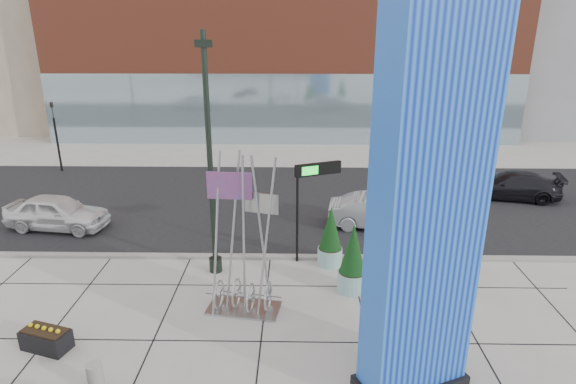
{
  "coord_description": "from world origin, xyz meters",
  "views": [
    {
      "loc": [
        1.95,
        -12.18,
        8.36
      ],
      "look_at": [
        1.7,
        2.0,
        3.35
      ],
      "focal_mm": 30.0,
      "sensor_mm": 36.0,
      "label": 1
    }
  ],
  "objects_px": {
    "blue_pylon": "(426,223)",
    "concrete_bollard": "(95,377)",
    "public_art_sculpture": "(243,271)",
    "car_silver_mid": "(379,212)",
    "overhead_street_sign": "(316,180)",
    "lamp_post": "(211,182)",
    "car_white_west": "(57,213)"
  },
  "relations": [
    {
      "from": "blue_pylon",
      "to": "concrete_bollard",
      "type": "xyz_separation_m",
      "value": [
        -7.57,
        -0.33,
        -3.91
      ]
    },
    {
      "from": "public_art_sculpture",
      "to": "car_silver_mid",
      "type": "relative_size",
      "value": 1.17
    },
    {
      "from": "blue_pylon",
      "to": "car_silver_mid",
      "type": "relative_size",
      "value": 2.07
    },
    {
      "from": "blue_pylon",
      "to": "concrete_bollard",
      "type": "distance_m",
      "value": 8.52
    },
    {
      "from": "overhead_street_sign",
      "to": "concrete_bollard",
      "type": "bearing_deg",
      "value": -151.06
    },
    {
      "from": "blue_pylon",
      "to": "overhead_street_sign",
      "type": "relative_size",
      "value": 2.39
    },
    {
      "from": "blue_pylon",
      "to": "public_art_sculpture",
      "type": "height_order",
      "value": "blue_pylon"
    },
    {
      "from": "blue_pylon",
      "to": "overhead_street_sign",
      "type": "xyz_separation_m",
      "value": [
        -2.13,
        6.4,
        -1.1
      ]
    },
    {
      "from": "blue_pylon",
      "to": "public_art_sculpture",
      "type": "relative_size",
      "value": 1.77
    },
    {
      "from": "car_silver_mid",
      "to": "blue_pylon",
      "type": "bearing_deg",
      "value": -177.15
    },
    {
      "from": "lamp_post",
      "to": "blue_pylon",
      "type": "bearing_deg",
      "value": -44.77
    },
    {
      "from": "public_art_sculpture",
      "to": "overhead_street_sign",
      "type": "height_order",
      "value": "public_art_sculpture"
    },
    {
      "from": "lamp_post",
      "to": "overhead_street_sign",
      "type": "height_order",
      "value": "lamp_post"
    },
    {
      "from": "lamp_post",
      "to": "overhead_street_sign",
      "type": "bearing_deg",
      "value": 12.79
    },
    {
      "from": "car_white_west",
      "to": "car_silver_mid",
      "type": "relative_size",
      "value": 1.01
    },
    {
      "from": "blue_pylon",
      "to": "lamp_post",
      "type": "relative_size",
      "value": 1.08
    },
    {
      "from": "concrete_bollard",
      "to": "car_silver_mid",
      "type": "relative_size",
      "value": 0.17
    },
    {
      "from": "concrete_bollard",
      "to": "blue_pylon",
      "type": "bearing_deg",
      "value": 2.49
    },
    {
      "from": "lamp_post",
      "to": "public_art_sculpture",
      "type": "bearing_deg",
      "value": -62.18
    },
    {
      "from": "lamp_post",
      "to": "public_art_sculpture",
      "type": "height_order",
      "value": "lamp_post"
    },
    {
      "from": "overhead_street_sign",
      "to": "public_art_sculpture",
      "type": "bearing_deg",
      "value": -147.32
    },
    {
      "from": "car_white_west",
      "to": "concrete_bollard",
      "type": "bearing_deg",
      "value": -142.79
    },
    {
      "from": "blue_pylon",
      "to": "overhead_street_sign",
      "type": "bearing_deg",
      "value": 84.87
    },
    {
      "from": "blue_pylon",
      "to": "concrete_bollard",
      "type": "height_order",
      "value": "blue_pylon"
    },
    {
      "from": "blue_pylon",
      "to": "car_white_west",
      "type": "xyz_separation_m",
      "value": [
        -12.97,
        9.22,
        -3.54
      ]
    },
    {
      "from": "concrete_bollard",
      "to": "car_white_west",
      "type": "height_order",
      "value": "car_white_west"
    },
    {
      "from": "lamp_post",
      "to": "public_art_sculpture",
      "type": "relative_size",
      "value": 1.63
    },
    {
      "from": "concrete_bollard",
      "to": "car_silver_mid",
      "type": "xyz_separation_m",
      "value": [
        8.31,
        9.88,
        0.33
      ]
    },
    {
      "from": "concrete_bollard",
      "to": "overhead_street_sign",
      "type": "bearing_deg",
      "value": 51.04
    },
    {
      "from": "blue_pylon",
      "to": "overhead_street_sign",
      "type": "distance_m",
      "value": 6.83
    },
    {
      "from": "car_silver_mid",
      "to": "lamp_post",
      "type": "bearing_deg",
      "value": 129.05
    },
    {
      "from": "car_silver_mid",
      "to": "concrete_bollard",
      "type": "bearing_deg",
      "value": 147.23
    }
  ]
}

